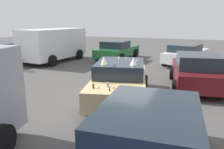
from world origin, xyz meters
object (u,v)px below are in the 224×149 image
at_px(parked_sedan_far_left, 117,50).
at_px(parked_sedan_near_left, 186,54).
at_px(parked_van_row_back_center, 54,43).
at_px(parked_sedan_near_right, 147,147).
at_px(art_car_decorated, 120,80).
at_px(parked_sedan_far_right, 197,71).

height_order(parked_sedan_far_left, parked_sedan_near_left, parked_sedan_far_left).
xyz_separation_m(parked_van_row_back_center, parked_sedan_near_right, (-9.55, -9.01, -0.53)).
bearing_deg(art_car_decorated, parked_sedan_far_right, 120.32).
bearing_deg(parked_sedan_near_right, parked_sedan_far_right, 170.14).
distance_m(parked_sedan_far_left, parked_sedan_far_right, 7.96).
relative_size(parked_van_row_back_center, parked_sedan_near_right, 1.15).
height_order(parked_van_row_back_center, parked_sedan_far_right, parked_van_row_back_center).
distance_m(art_car_decorated, parked_sedan_near_left, 8.10).
xyz_separation_m(parked_van_row_back_center, parked_sedan_far_right, (-3.04, -9.54, -0.52)).
bearing_deg(parked_sedan_far_left, art_car_decorated, -154.83).
bearing_deg(parked_sedan_near_left, parked_sedan_near_right, -165.10).
xyz_separation_m(parked_sedan_far_left, parked_sedan_near_right, (-12.02, -5.21, 0.03)).
bearing_deg(parked_van_row_back_center, art_car_decorated, 54.09).
distance_m(parked_van_row_back_center, parked_sedan_near_left, 9.00).
bearing_deg(parked_sedan_far_left, parked_van_row_back_center, 126.44).
xyz_separation_m(parked_sedan_near_left, parked_sedan_far_right, (-5.38, -0.87, 0.04)).
bearing_deg(parked_sedan_near_left, parked_sedan_far_right, -157.53).
bearing_deg(art_car_decorated, parked_van_row_back_center, -143.70).
bearing_deg(parked_sedan_near_left, parked_sedan_far_left, 101.70).
distance_m(parked_sedan_near_left, parked_sedan_far_right, 5.45).
bearing_deg(parked_van_row_back_center, parked_sedan_far_right, 74.96).
relative_size(parked_van_row_back_center, parked_sedan_near_left, 1.10).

